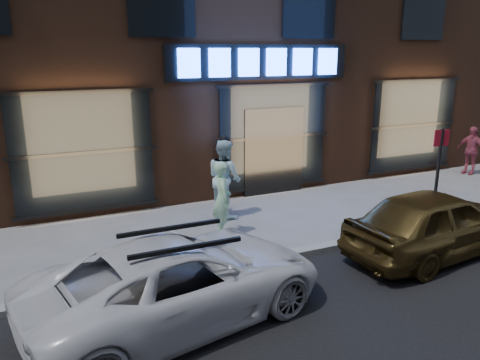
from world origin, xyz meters
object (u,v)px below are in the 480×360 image
object	(u,v)px
man_cap	(225,178)
man_bowtie	(222,199)
white_suv	(180,280)
sign_post	(438,169)
passerby	(471,150)
gold_sedan	(436,223)

from	to	relation	value
man_cap	man_bowtie	bearing A→B (deg)	142.77
white_suv	man_cap	bearing A→B (deg)	-42.65
man_cap	sign_post	distance (m)	4.85
passerby	sign_post	xyz separation A→B (m)	(-4.76, -3.10, 0.59)
man_bowtie	white_suv	bearing A→B (deg)	155.45
man_bowtie	gold_sedan	size ratio (longest dim) A/B	0.42
man_bowtie	man_cap	bearing A→B (deg)	-16.58
passerby	man_cap	bearing A→B (deg)	-102.66
man_bowtie	passerby	distance (m)	9.44
man_bowtie	sign_post	world-z (taller)	sign_post
man_bowtie	sign_post	xyz separation A→B (m)	(4.55, -1.54, 0.55)
passerby	sign_post	bearing A→B (deg)	-72.36
man_cap	gold_sedan	world-z (taller)	man_cap
man_bowtie	man_cap	distance (m)	1.26
man_cap	sign_post	world-z (taller)	sign_post
passerby	gold_sedan	size ratio (longest dim) A/B	0.40
man_cap	sign_post	size ratio (longest dim) A/B	0.84
sign_post	man_cap	bearing A→B (deg)	156.67
passerby	white_suv	xyz separation A→B (m)	(-11.13, -4.41, -0.15)
man_bowtie	passerby	size ratio (longest dim) A/B	1.06
white_suv	sign_post	size ratio (longest dim) A/B	2.00
sign_post	man_bowtie	bearing A→B (deg)	171.63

